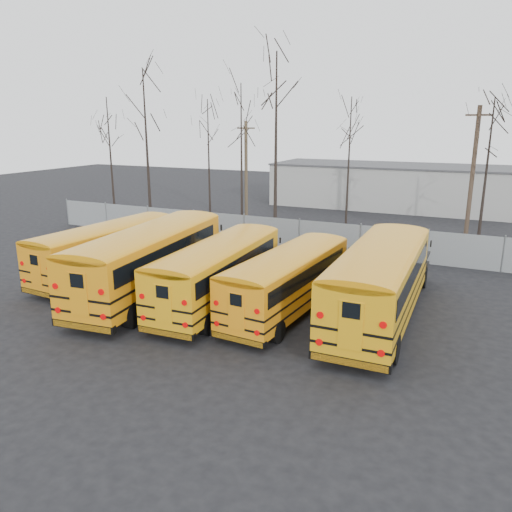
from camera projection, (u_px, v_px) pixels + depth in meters
The scene contains 17 objects.
ground at pixel (206, 310), 22.21m from camera, with size 120.00×120.00×0.00m, color black.
fence at pixel (299, 235), 32.47m from camera, with size 40.00×0.04×2.00m, color gray.
distant_building at pixel (388, 186), 48.94m from camera, with size 22.00×8.00×4.00m, color #9D9C98.
bus_a at pixel (109, 245), 26.74m from camera, with size 3.15×10.62×2.93m.
bus_b at pixel (152, 255), 23.73m from camera, with size 3.95×12.35×3.40m.
bus_c at pixel (220, 267), 22.64m from camera, with size 2.86×10.79×2.99m.
bus_d at pixel (290, 276), 21.69m from camera, with size 3.13×10.21×2.82m.
bus_e at pixel (381, 276), 20.64m from camera, with size 2.89×11.95×3.33m.
utility_pole_left at pixel (246, 173), 39.67m from camera, with size 1.46×0.25×8.19m.
utility_pole_right at pixel (472, 176), 32.59m from camera, with size 1.63×0.28×9.15m.
tree_0 at pixel (111, 162), 40.28m from camera, with size 0.26×0.26×10.01m, color black.
tree_1 at pixel (147, 150), 39.47m from camera, with size 0.26×0.26×11.99m, color black.
tree_2 at pixel (209, 163), 39.78m from camera, with size 0.26×0.26×9.83m, color black.
tree_3 at pixel (241, 157), 38.81m from camera, with size 0.26×0.26×10.96m, color black.
tree_4 at pixel (276, 150), 33.57m from camera, with size 0.26×0.26×12.52m, color black.
tree_5 at pixel (348, 168), 35.76m from camera, with size 0.26×0.26×9.82m, color black.
tree_6 at pixel (486, 175), 32.03m from camera, with size 0.26×0.26×9.58m, color black.
Camera 1 is at (10.73, -17.97, 8.13)m, focal length 35.00 mm.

